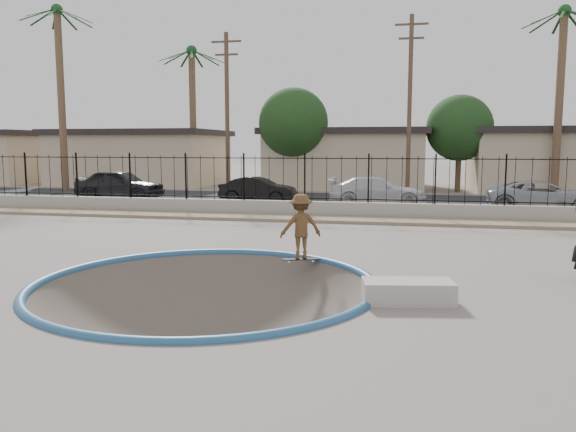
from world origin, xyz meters
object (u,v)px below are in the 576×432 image
(car_d, at_px, (544,196))
(car_c, at_px, (377,191))
(skateboard, at_px, (301,259))
(skater, at_px, (301,230))
(car_b, at_px, (258,190))
(concrete_ledge, at_px, (408,292))
(car_a, at_px, (120,184))

(car_d, bearing_deg, car_c, 85.27)
(skateboard, bearing_deg, skater, -20.03)
(car_c, bearing_deg, car_b, 86.47)
(skateboard, bearing_deg, concrete_ledge, -70.76)
(car_b, relative_size, car_d, 0.80)
(car_c, bearing_deg, concrete_ledge, -178.70)
(skater, height_order, skateboard, skater)
(concrete_ledge, distance_m, car_b, 18.00)
(skateboard, bearing_deg, car_b, 89.04)
(skater, bearing_deg, skateboard, -24.19)
(car_d, bearing_deg, car_b, 89.17)
(car_c, bearing_deg, car_a, 86.47)
(car_b, bearing_deg, skateboard, -159.26)
(skateboard, height_order, car_b, car_b)
(concrete_ledge, height_order, car_b, car_b)
(car_a, bearing_deg, car_c, -88.28)
(concrete_ledge, relative_size, car_a, 0.35)
(car_a, bearing_deg, concrete_ledge, -136.89)
(skater, distance_m, skateboard, 0.71)
(skater, relative_size, car_d, 0.33)
(car_c, height_order, car_d, car_c)
(skateboard, xyz_separation_m, car_d, (8.19, 12.32, 0.62))
(skater, xyz_separation_m, concrete_ledge, (2.54, -3.10, -0.58))
(car_c, xyz_separation_m, car_d, (7.05, -1.08, -0.01))
(car_a, xyz_separation_m, car_d, (20.20, -1.08, -0.13))
(skateboard, xyz_separation_m, car_c, (1.14, 13.40, 0.63))
(skater, relative_size, car_b, 0.42)
(skateboard, xyz_separation_m, car_a, (-12.01, 13.40, 0.75))
(skater, distance_m, car_b, 14.18)
(car_a, relative_size, car_d, 0.98)
(car_a, relative_size, car_c, 1.01)
(car_a, bearing_deg, skateboard, -136.42)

